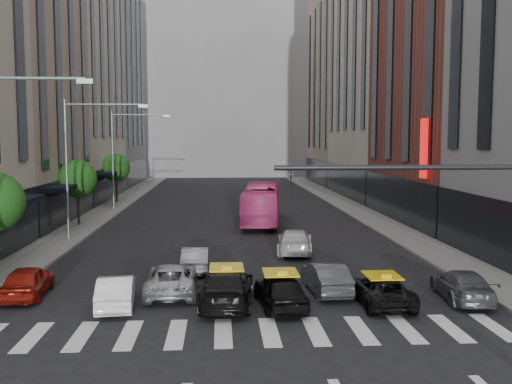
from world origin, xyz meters
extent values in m
plane|color=black|center=(0.00, 0.00, 0.00)|extent=(160.00, 160.00, 0.00)
cube|color=slate|center=(-11.50, 30.00, 0.07)|extent=(3.00, 96.00, 0.15)
cube|color=slate|center=(11.50, 30.00, 0.07)|extent=(3.00, 96.00, 0.15)
cube|color=tan|center=(-17.00, 28.00, 12.00)|extent=(8.00, 16.00, 24.00)
cube|color=beige|center=(-17.00, 46.00, 18.00)|extent=(8.00, 20.00, 36.00)
cube|color=gray|center=(-17.00, 65.00, 15.00)|extent=(8.00, 18.00, 30.00)
cube|color=brown|center=(17.00, 27.00, 13.00)|extent=(8.00, 18.00, 26.00)
cube|color=beige|center=(17.00, 46.00, 20.00)|extent=(8.00, 20.00, 40.00)
cube|color=tan|center=(17.00, 65.00, 14.00)|extent=(8.00, 18.00, 28.00)
cube|color=gray|center=(0.00, 85.00, 18.00)|extent=(30.00, 10.00, 36.00)
cylinder|color=black|center=(-11.80, 26.00, 1.72)|extent=(0.18, 0.18, 3.15)
sphere|color=#194814|center=(-11.80, 26.00, 3.66)|extent=(2.88, 2.88, 2.88)
cylinder|color=black|center=(-11.80, 42.00, 1.72)|extent=(0.18, 0.18, 3.15)
sphere|color=#194814|center=(-11.80, 42.00, 3.66)|extent=(2.88, 2.88, 2.88)
cylinder|color=gray|center=(-8.50, 4.00, 8.85)|extent=(5.00, 0.12, 0.12)
cube|color=gray|center=(-6.00, 4.00, 8.75)|extent=(0.60, 0.25, 0.18)
cylinder|color=gray|center=(-11.00, 20.00, 4.65)|extent=(0.16, 0.16, 9.00)
cylinder|color=gray|center=(-8.50, 20.00, 8.85)|extent=(5.00, 0.12, 0.12)
cube|color=gray|center=(-6.00, 20.00, 8.75)|extent=(0.60, 0.25, 0.18)
cylinder|color=gray|center=(-11.00, 36.00, 4.65)|extent=(0.16, 0.16, 9.00)
cylinder|color=gray|center=(-8.50, 36.00, 8.85)|extent=(5.00, 0.12, 0.12)
cube|color=gray|center=(-6.00, 36.00, 8.75)|extent=(0.60, 0.25, 0.18)
cylinder|color=black|center=(5.50, -1.00, 5.80)|extent=(10.00, 0.16, 0.16)
imported|color=black|center=(1.00, -1.00, 5.30)|extent=(0.13, 0.16, 0.80)
cube|color=red|center=(12.60, 20.00, 6.00)|extent=(0.30, 0.70, 4.00)
imported|color=maroon|center=(-9.20, 6.53, 0.67)|extent=(1.85, 4.04, 1.34)
imported|color=white|center=(-5.20, 4.77, 0.64)|extent=(1.76, 4.02, 1.28)
imported|color=#AEAFB4|center=(-3.20, 6.66, 0.64)|extent=(2.33, 4.72, 1.29)
imported|color=black|center=(-0.84, 4.93, 0.75)|extent=(2.45, 5.27, 1.49)
imported|color=black|center=(1.27, 4.34, 0.69)|extent=(2.07, 4.23, 1.39)
imported|color=#393C40|center=(3.47, 6.44, 0.66)|extent=(1.72, 4.13, 1.33)
imported|color=black|center=(5.39, 4.50, 0.58)|extent=(1.97, 4.20, 1.16)
imported|color=#47494F|center=(8.88, 4.92, 0.62)|extent=(2.17, 4.45, 1.25)
imported|color=gray|center=(-2.33, 10.73, 0.62)|extent=(1.33, 3.78, 1.24)
imported|color=silver|center=(3.24, 14.95, 0.70)|extent=(2.61, 5.06, 1.40)
imported|color=#E8448F|center=(2.17, 26.94, 1.56)|extent=(3.84, 11.40, 3.11)
camera|label=1|loc=(-1.08, -17.56, 6.65)|focal=40.00mm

